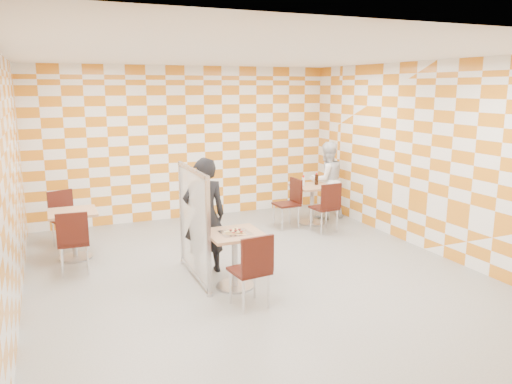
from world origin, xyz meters
The scene contains 15 objects.
room_shell centered at (0.00, 0.54, 1.50)m, with size 7.00×7.00×7.00m.
main_table centered at (-0.41, -0.29, 0.51)m, with size 0.70×0.70×0.75m.
second_table centered at (2.07, 2.08, 0.51)m, with size 0.70×0.70×0.75m.
empty_table centered at (-2.28, 1.73, 0.51)m, with size 0.70×0.70×0.75m.
chair_main_front centered at (-0.44, -0.99, 0.54)m, with size 0.47×0.48×0.92m.
chair_second_front centered at (1.99, 1.40, 0.54)m, with size 0.45×0.46×0.92m.
chair_second_side centered at (1.57, 2.01, 0.54)m, with size 0.44×0.43×0.92m.
chair_empty_near centered at (-2.32, 1.00, 0.54)m, with size 0.44×0.45×0.92m.
chair_empty_far centered at (-2.39, 2.46, 0.54)m, with size 0.55×0.55×0.92m.
partition centered at (-0.81, 0.20, 0.79)m, with size 0.08×1.38×1.55m.
man_dark centered at (-0.60, 0.40, 0.83)m, with size 0.60×0.40×1.65m, color black.
man_white centered at (2.55, 2.37, 0.77)m, with size 0.75×0.58×1.54m, color white.
pizza_on_foil centered at (-0.41, -0.30, 0.77)m, with size 0.40×0.40×0.04m.
sport_bottle centered at (1.90, 2.13, 0.84)m, with size 0.06×0.06×0.20m.
soda_bottle centered at (2.17, 2.11, 0.85)m, with size 0.07×0.07×0.23m.
Camera 1 is at (-2.56, -6.11, 2.60)m, focal length 35.00 mm.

